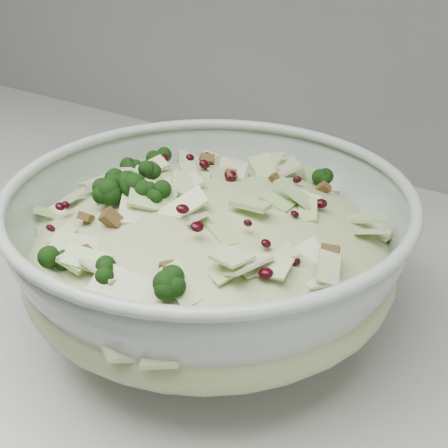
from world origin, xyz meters
name	(u,v)px	position (x,y,z in m)	size (l,w,h in m)	color
mixing_bowl	(210,256)	(0.60, 1.60, 0.97)	(0.37, 0.37, 0.13)	#A1B1A4
salad	(209,233)	(0.60, 1.60, 0.99)	(0.30, 0.30, 0.13)	#B3C184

